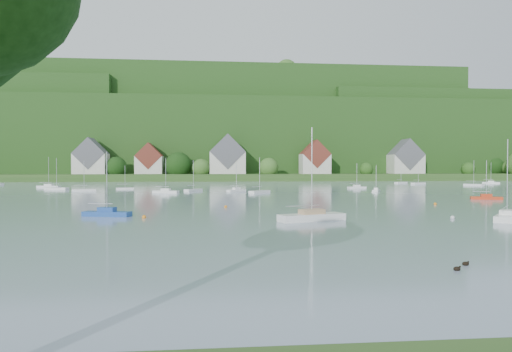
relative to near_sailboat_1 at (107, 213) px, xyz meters
The scene contains 18 objects.
ground 39.10m from the near_sailboat_1, 69.38° to the right, with size 600.00×600.00×0.00m, color gray.
far_shore_strip 163.99m from the near_sailboat_1, 85.18° to the left, with size 600.00×60.00×3.00m, color #274D1D.
forested_ridge 233.49m from the near_sailboat_1, 86.51° to the left, with size 620.00×181.22×69.89m.
village_building_0 156.22m from the near_sailboat_1, 105.33° to the left, with size 14.00×10.40×16.00m.
village_building_1 153.50m from the near_sailboat_1, 96.08° to the left, with size 12.00×9.36×14.00m.
village_building_2 152.88m from the near_sailboat_1, 82.93° to the left, with size 16.00×11.44×18.00m.
village_building_3 160.80m from the near_sailboat_1, 68.53° to the left, with size 13.00×10.40×15.50m.
village_building_4 185.43m from the near_sailboat_1, 55.92° to the left, with size 15.00×10.40×16.50m.
near_sailboat_1 is the anchor object (origin of this frame).
near_sailboat_2 23.90m from the near_sailboat_1, 16.41° to the right, with size 7.67×4.37×9.99m.
near_sailboat_3 44.79m from the near_sailboat_1, 10.77° to the right, with size 5.61×6.10×8.75m.
near_sailboat_5 65.12m from the near_sailboat_1, 20.08° to the left, with size 5.36×3.32×7.01m.
mooring_buoy_0 5.41m from the near_sailboat_1, 29.92° to the right, with size 0.48×0.48×0.48m, color orange.
mooring_buoy_1 39.46m from the near_sailboat_1, ahead, with size 0.46×0.46×0.46m, color silver.
mooring_buoy_2 48.02m from the near_sailboat_1, 14.75° to the left, with size 0.45×0.45×0.45m, color orange.
mooring_buoy_3 17.44m from the near_sailboat_1, 35.56° to the left, with size 0.44×0.44×0.44m, color orange.
duck_pair 39.96m from the near_sailboat_1, 48.63° to the right, with size 1.63×1.46×0.30m.
far_sailboat_cluster 78.08m from the near_sailboat_1, 74.97° to the left, with size 203.62×62.27×8.71m.
Camera 1 is at (-1.32, -17.60, 5.65)m, focal length 31.69 mm.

